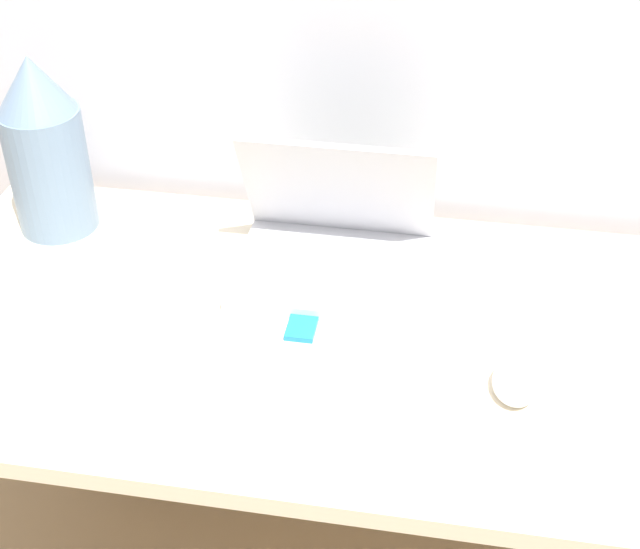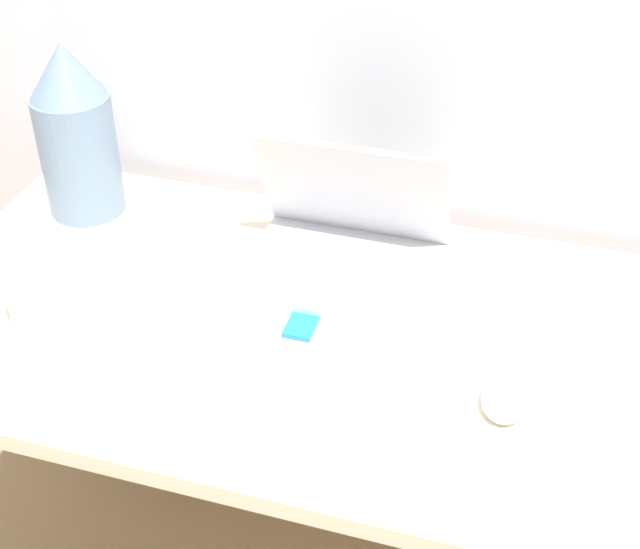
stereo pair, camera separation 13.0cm
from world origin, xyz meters
The scene contains 6 objects.
desk centered at (0.00, 0.34, 0.65)m, with size 1.26×0.68×0.74m.
laptop centered at (0.02, 0.49, 0.79)m, with size 0.31×0.24×0.24m.
keyboard centered at (0.03, 0.20, 0.75)m, with size 0.44×0.18×0.02m.
mouse centered at (0.32, 0.24, 0.76)m, with size 0.06×0.09×0.03m.
vase centered at (-0.48, 0.54, 0.90)m, with size 0.14×0.14×0.32m.
mp3_player centered at (0.00, 0.33, 0.75)m, with size 0.04×0.06×0.01m.
Camera 2 is at (0.33, -0.67, 1.62)m, focal length 50.00 mm.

